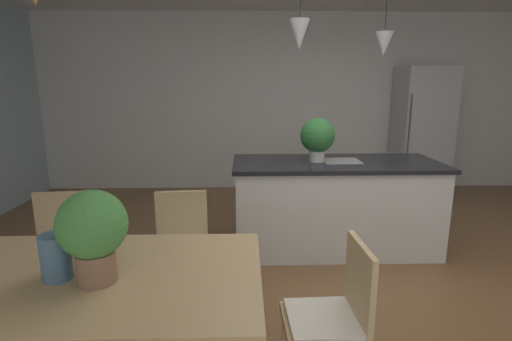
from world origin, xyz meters
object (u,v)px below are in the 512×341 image
chair_kitchen_end (333,317)px  potted_plant_on_table (93,230)px  chair_far_left (58,250)px  kitchen_island (334,204)px  potted_plant_on_island (317,137)px  vase_on_dining_table (56,257)px  chair_far_right (181,248)px  dining_table (62,286)px  refrigerator (421,131)px

chair_kitchen_end → potted_plant_on_table: size_ratio=1.96×
chair_far_left → kitchen_island: (2.25, 1.05, -0.01)m
potted_plant_on_island → vase_on_dining_table: 2.55m
kitchen_island → vase_on_dining_table: size_ratio=9.06×
chair_far_left → vase_on_dining_table: bearing=-63.4°
potted_plant_on_table → chair_far_right: bearing=76.3°
chair_far_left → vase_on_dining_table: 1.08m
potted_plant_on_table → vase_on_dining_table: bearing=170.6°
chair_kitchen_end → chair_far_right: (-0.91, 0.87, 0.00)m
potted_plant_on_island → chair_kitchen_end: bearing=-97.5°
potted_plant_on_table → chair_kitchen_end: bearing=3.7°
chair_far_left → potted_plant_on_island: bearing=27.2°
kitchen_island → potted_plant_on_table: potted_plant_on_table is taller
chair_kitchen_end → chair_far_left: same height
chair_far_right → kitchen_island: kitchen_island is taller
dining_table → chair_far_left: chair_far_left is taller
kitchen_island → chair_far_left: bearing=-154.9°
potted_plant_on_table → vase_on_dining_table: potted_plant_on_table is taller
kitchen_island → potted_plant_on_table: 2.61m
potted_plant_on_island → vase_on_dining_table: potted_plant_on_island is taller
vase_on_dining_table → chair_far_right: bearing=64.8°
dining_table → potted_plant_on_table: 0.39m
chair_far_left → kitchen_island: bearing=25.1°
chair_kitchen_end → chair_far_right: 1.26m
chair_kitchen_end → refrigerator: bearing=60.8°
vase_on_dining_table → potted_plant_on_island: bearing=50.9°
chair_kitchen_end → chair_far_left: size_ratio=1.00×
chair_far_right → chair_kitchen_end: bearing=-43.5°
refrigerator → potted_plant_on_table: 5.24m
chair_far_right → refrigerator: bearing=44.6°
dining_table → chair_far_left: 1.00m
refrigerator → vase_on_dining_table: refrigerator is taller
dining_table → potted_plant_on_island: size_ratio=4.60×
chair_kitchen_end → potted_plant_on_table: potted_plant_on_table is taller
chair_far_left → potted_plant_on_island: (2.05, 1.05, 0.67)m
chair_far_right → vase_on_dining_table: size_ratio=3.90×
chair_kitchen_end → kitchen_island: kitchen_island is taller
chair_far_left → chair_kitchen_end: bearing=-25.8°
chair_kitchen_end → potted_plant_on_table: (-1.14, -0.07, 0.52)m
chair_far_right → potted_plant_on_table: size_ratio=1.96×
potted_plant_on_island → potted_plant_on_table: bearing=-125.0°
chair_kitchen_end → chair_far_left: (-1.80, 0.87, 0.00)m
dining_table → vase_on_dining_table: size_ratio=8.81×
kitchen_island → refrigerator: 2.74m
refrigerator → chair_far_right: bearing=-135.4°
dining_table → kitchen_island: 2.64m
chair_far_left → chair_far_right: size_ratio=1.00×
vase_on_dining_table → kitchen_island: bearing=47.6°
chair_far_right → kitchen_island: 1.72m
chair_far_left → potted_plant_on_island: size_ratio=2.04×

